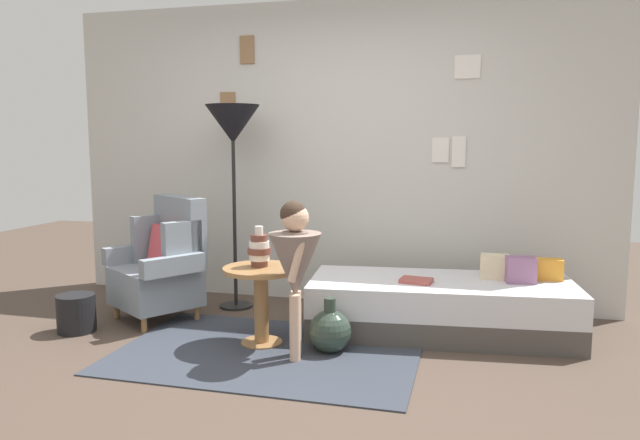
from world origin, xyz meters
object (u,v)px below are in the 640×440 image
at_px(side_table, 261,290).
at_px(magazine_basket, 76,313).
at_px(daybed, 440,307).
at_px(floor_lamp, 233,131).
at_px(vase_striped, 259,250).
at_px(demijohn_near, 330,331).
at_px(armchair, 163,264).
at_px(person_child, 295,260).
at_px(book_on_daybed, 416,280).

bearing_deg(side_table, magazine_basket, -176.67).
xyz_separation_m(daybed, floor_lamp, (-1.73, 0.28, 1.30)).
distance_m(side_table, floor_lamp, 1.50).
xyz_separation_m(side_table, vase_striped, (-0.02, 0.02, 0.28)).
bearing_deg(magazine_basket, demijohn_near, 1.35).
bearing_deg(magazine_basket, vase_striped, 4.28).
distance_m(armchair, person_child, 1.45).
relative_size(floor_lamp, demijohn_near, 4.56).
relative_size(person_child, magazine_basket, 3.70).
height_order(vase_striped, book_on_daybed, vase_striped).
height_order(daybed, magazine_basket, daybed).
bearing_deg(vase_striped, magazine_basket, -175.72).
distance_m(vase_striped, floor_lamp, 1.28).
bearing_deg(vase_striped, book_on_daybed, 21.95).
bearing_deg(floor_lamp, person_child, -51.05).
xyz_separation_m(side_table, floor_lamp, (-0.54, 0.84, 1.11)).
bearing_deg(book_on_daybed, demijohn_near, -137.46).
height_order(person_child, book_on_daybed, person_child).
bearing_deg(side_table, daybed, 25.21).
bearing_deg(magazine_basket, book_on_daybed, 12.08).
height_order(side_table, book_on_daybed, side_table).
height_order(armchair, vase_striped, armchair).
distance_m(daybed, demijohn_near, 0.92).
bearing_deg(person_child, book_on_daybed, 42.90).
relative_size(floor_lamp, person_child, 1.65).
distance_m(daybed, side_table, 1.33).
xyz_separation_m(daybed, magazine_basket, (-2.62, -0.64, -0.06)).
xyz_separation_m(armchair, vase_striped, (0.96, -0.38, 0.23)).
relative_size(side_table, demijohn_near, 1.47).
bearing_deg(demijohn_near, person_child, -136.11).
distance_m(armchair, daybed, 2.19).
distance_m(floor_lamp, book_on_daybed, 1.94).
relative_size(book_on_daybed, magazine_basket, 0.79).
bearing_deg(daybed, side_table, -154.79).
bearing_deg(daybed, magazine_basket, -166.20).
bearing_deg(armchair, side_table, -22.54).
height_order(daybed, floor_lamp, floor_lamp).
height_order(book_on_daybed, magazine_basket, book_on_daybed).
height_order(vase_striped, magazine_basket, vase_striped).
xyz_separation_m(floor_lamp, person_child, (0.86, -1.06, -0.84)).
xyz_separation_m(floor_lamp, book_on_daybed, (1.57, -0.40, -1.08)).
height_order(floor_lamp, person_child, floor_lamp).
bearing_deg(person_child, side_table, 145.31).
relative_size(side_table, floor_lamp, 0.32).
bearing_deg(book_on_daybed, person_child, -137.10).
distance_m(daybed, magazine_basket, 2.70).
bearing_deg(daybed, demijohn_near, -139.14).
bearing_deg(armchair, book_on_daybed, 1.01).
height_order(book_on_daybed, demijohn_near, book_on_daybed).
relative_size(vase_striped, book_on_daybed, 1.28).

